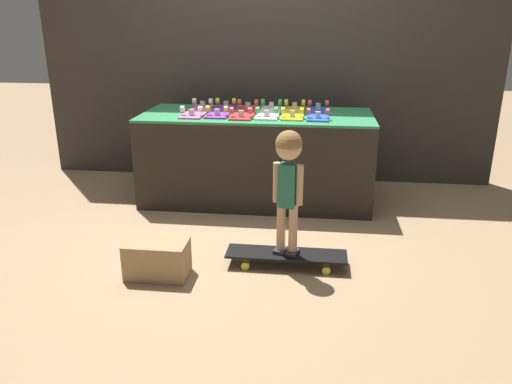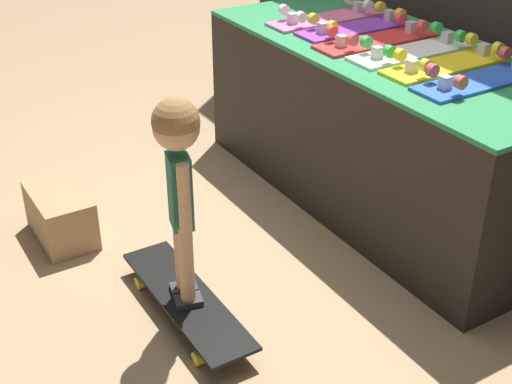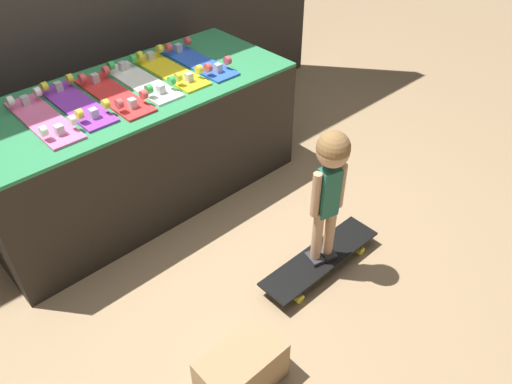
% 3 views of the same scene
% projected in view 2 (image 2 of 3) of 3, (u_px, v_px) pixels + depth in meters
% --- Properties ---
extents(ground_plane, '(16.00, 16.00, 0.00)m').
position_uv_depth(ground_plane, '(292.00, 224.00, 3.34)').
color(ground_plane, '#9E7F5B').
extents(display_rack, '(1.95, 0.83, 0.76)m').
position_uv_depth(display_rack, '(387.00, 125.00, 3.40)').
color(display_rack, black).
rests_on(display_rack, ground_plane).
extents(skateboard_pink_on_rack, '(0.18, 0.62, 0.09)m').
position_uv_depth(skateboard_pink_on_rack, '(326.00, 17.00, 3.58)').
color(skateboard_pink_on_rack, pink).
rests_on(skateboard_pink_on_rack, display_rack).
extents(skateboard_purple_on_rack, '(0.18, 0.62, 0.09)m').
position_uv_depth(skateboard_purple_on_rack, '(357.00, 26.00, 3.44)').
color(skateboard_purple_on_rack, purple).
rests_on(skateboard_purple_on_rack, display_rack).
extents(skateboard_red_on_rack, '(0.18, 0.62, 0.09)m').
position_uv_depth(skateboard_red_on_rack, '(377.00, 38.00, 3.27)').
color(skateboard_red_on_rack, red).
rests_on(skateboard_red_on_rack, display_rack).
extents(skateboard_white_on_rack, '(0.18, 0.62, 0.09)m').
position_uv_depth(skateboard_white_on_rack, '(413.00, 49.00, 3.13)').
color(skateboard_white_on_rack, white).
rests_on(skateboard_white_on_rack, display_rack).
extents(skateboard_yellow_on_rack, '(0.18, 0.62, 0.09)m').
position_uv_depth(skateboard_yellow_on_rack, '(448.00, 62.00, 2.98)').
color(skateboard_yellow_on_rack, yellow).
rests_on(skateboard_yellow_on_rack, display_rack).
extents(skateboard_blue_on_rack, '(0.18, 0.62, 0.09)m').
position_uv_depth(skateboard_blue_on_rack, '(482.00, 78.00, 2.82)').
color(skateboard_blue_on_rack, blue).
rests_on(skateboard_blue_on_rack, display_rack).
extents(skateboard_on_floor, '(0.78, 0.20, 0.09)m').
position_uv_depth(skateboard_on_floor, '(187.00, 300.00, 2.73)').
color(skateboard_on_floor, black).
rests_on(skateboard_on_floor, ground_plane).
extents(child, '(0.19, 0.16, 0.81)m').
position_uv_depth(child, '(178.00, 165.00, 2.44)').
color(child, '#2D2D33').
rests_on(child, skateboard_on_floor).
extents(storage_box, '(0.38, 0.22, 0.23)m').
position_uv_depth(storage_box, '(61.00, 215.00, 3.19)').
color(storage_box, '#A37F56').
rests_on(storage_box, ground_plane).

